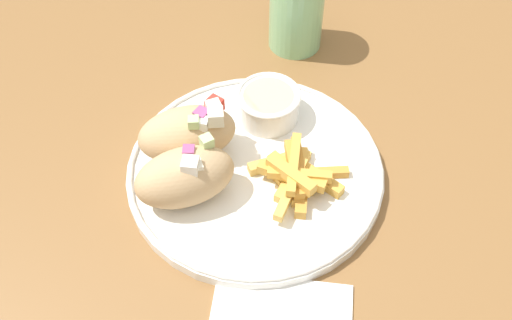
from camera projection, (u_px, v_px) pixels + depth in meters
The scene contains 8 objects.
table at pixel (268, 204), 0.72m from camera, with size 1.52×1.52×0.77m.
napkin at pixel (281, 313), 0.57m from camera, with size 0.15×0.11×0.00m.
plate at pixel (256, 174), 0.66m from camera, with size 0.28×0.28×0.02m.
pita_sandwich_near at pixel (185, 177), 0.61m from camera, with size 0.11×0.08×0.07m.
pita_sandwich_far at pixel (188, 133), 0.65m from camera, with size 0.11×0.07×0.07m.
fries_pile at pixel (296, 175), 0.64m from camera, with size 0.11×0.10×0.03m.
sauce_ramekin at pixel (268, 104), 0.70m from camera, with size 0.08×0.08×0.04m.
water_glass at pixel (296, 10), 0.77m from camera, with size 0.07×0.07×0.12m.
Camera 1 is at (-0.08, -0.40, 1.30)m, focal length 42.00 mm.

